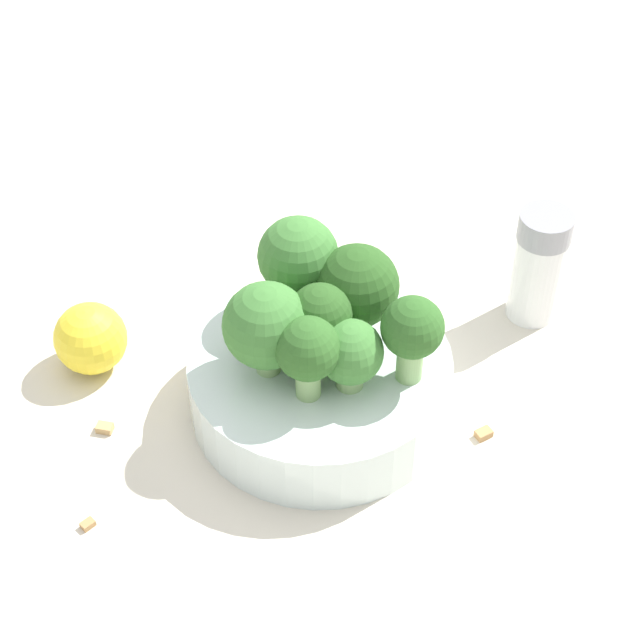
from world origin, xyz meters
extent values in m
plane|color=beige|center=(0.00, 0.00, 0.00)|extent=(3.00, 3.00, 0.00)
cylinder|color=silver|center=(0.00, 0.00, 0.02)|extent=(0.15, 0.15, 0.04)
cylinder|color=#84AD66|center=(0.00, 0.00, 0.05)|extent=(0.03, 0.03, 0.03)
sphere|color=#28511E|center=(0.00, 0.00, 0.07)|extent=(0.04, 0.04, 0.04)
cylinder|color=#8EB770|center=(0.01, -0.03, 0.05)|extent=(0.02, 0.02, 0.03)
sphere|color=#3D7533|center=(0.01, -0.03, 0.07)|extent=(0.05, 0.05, 0.05)
cylinder|color=#84AD66|center=(-0.03, 0.01, 0.05)|extent=(0.02, 0.02, 0.02)
sphere|color=#28511E|center=(-0.03, 0.01, 0.07)|extent=(0.05, 0.05, 0.05)
cylinder|color=#8EB770|center=(0.03, 0.00, 0.05)|extent=(0.02, 0.02, 0.03)
sphere|color=#2D5B23|center=(0.03, 0.00, 0.07)|extent=(0.04, 0.04, 0.04)
cylinder|color=#8EB770|center=(-0.04, -0.02, 0.05)|extent=(0.02, 0.02, 0.03)
sphere|color=#3D7533|center=(-0.04, -0.02, 0.08)|extent=(0.05, 0.05, 0.05)
cylinder|color=#8EB770|center=(0.01, 0.02, 0.05)|extent=(0.02, 0.02, 0.02)
sphere|color=#3D7533|center=(0.01, 0.02, 0.06)|extent=(0.04, 0.04, 0.04)
cylinder|color=#8EB770|center=(0.00, 0.05, 0.05)|extent=(0.02, 0.02, 0.03)
sphere|color=#2D5B23|center=(0.00, 0.05, 0.08)|extent=(0.04, 0.04, 0.04)
cylinder|color=silver|center=(-0.11, 0.11, 0.03)|extent=(0.03, 0.03, 0.06)
cylinder|color=gray|center=(-0.11, 0.11, 0.07)|extent=(0.03, 0.03, 0.02)
sphere|color=yellow|center=(0.00, -0.14, 0.02)|extent=(0.04, 0.04, 0.04)
cube|color=#AD7F4C|center=(0.11, -0.10, 0.00)|extent=(0.01, 0.01, 0.01)
cube|color=olive|center=(-0.10, -0.02, 0.00)|extent=(0.01, 0.01, 0.01)
cube|color=#AD7F4C|center=(0.00, 0.10, 0.00)|extent=(0.01, 0.01, 0.01)
cube|color=tan|center=(0.05, -0.12, 0.00)|extent=(0.01, 0.01, 0.01)
cube|color=olive|center=(-0.11, -0.04, 0.00)|extent=(0.01, 0.01, 0.01)
camera|label=1|loc=(0.41, 0.10, 0.48)|focal=60.00mm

